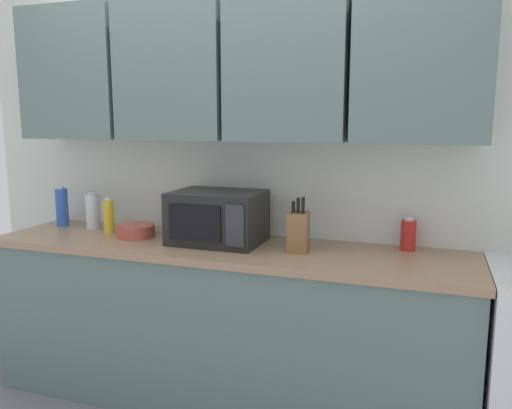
% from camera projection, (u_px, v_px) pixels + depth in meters
% --- Properties ---
extents(wall_back_with_cabinets, '(3.48, 0.38, 2.60)m').
position_uv_depth(wall_back_with_cabinets, '(237.00, 116.00, 2.82)').
color(wall_back_with_cabinets, silver).
rests_on(wall_back_with_cabinets, ground_plane).
extents(counter_run, '(2.61, 0.63, 0.90)m').
position_uv_depth(counter_run, '(223.00, 324.00, 2.79)').
color(counter_run, slate).
rests_on(counter_run, ground_plane).
extents(microwave, '(0.48, 0.37, 0.28)m').
position_uv_depth(microwave, '(218.00, 217.00, 2.75)').
color(microwave, black).
rests_on(microwave, counter_run).
extents(knife_block, '(0.11, 0.13, 0.28)m').
position_uv_depth(knife_block, '(298.00, 232.00, 2.56)').
color(knife_block, brown).
rests_on(knife_block, counter_run).
extents(bottle_clear_tall, '(0.08, 0.08, 0.23)m').
position_uv_depth(bottle_clear_tall, '(93.00, 211.00, 3.11)').
color(bottle_clear_tall, silver).
rests_on(bottle_clear_tall, counter_run).
extents(bottle_red_sauce, '(0.08, 0.08, 0.18)m').
position_uv_depth(bottle_red_sauce, '(408.00, 235.00, 2.59)').
color(bottle_red_sauce, red).
rests_on(bottle_red_sauce, counter_run).
extents(bottle_blue_cleaner, '(0.08, 0.08, 0.25)m').
position_uv_depth(bottle_blue_cleaner, '(62.00, 207.00, 3.19)').
color(bottle_blue_cleaner, '#2D56B7').
rests_on(bottle_blue_cleaner, counter_run).
extents(bottle_yellow_mustard, '(0.06, 0.06, 0.21)m').
position_uv_depth(bottle_yellow_mustard, '(109.00, 216.00, 3.00)').
color(bottle_yellow_mustard, gold).
rests_on(bottle_yellow_mustard, counter_run).
extents(bowl_ceramic_small, '(0.22, 0.22, 0.07)m').
position_uv_depth(bowl_ceramic_small, '(136.00, 231.00, 2.90)').
color(bowl_ceramic_small, '#B24C3D').
rests_on(bowl_ceramic_small, counter_run).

